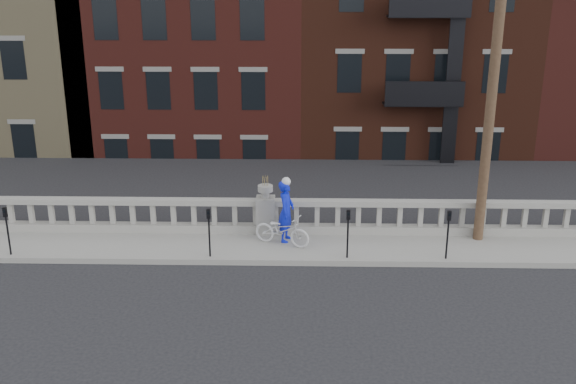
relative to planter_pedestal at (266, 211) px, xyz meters
The scene contains 12 objects.
ground 4.04m from the planter_pedestal, 90.00° to the right, with size 120.00×120.00×0.00m, color black.
sidewalk 1.21m from the planter_pedestal, 90.00° to the right, with size 32.00×2.20×0.15m, color gray.
balustrade 0.19m from the planter_pedestal, ahead, with size 28.00×0.34×1.03m.
planter_pedestal is the anchor object (origin of this frame).
lower_level 19.19m from the planter_pedestal, 88.31° to the left, with size 80.00×44.00×20.80m.
utility_pole 7.61m from the planter_pedestal, ahead, with size 1.60×0.28×10.00m.
parking_meter_a 7.13m from the planter_pedestal, 165.37° to the right, with size 0.10×0.09×1.36m.
parking_meter_b 2.30m from the planter_pedestal, 128.21° to the right, with size 0.10×0.09×1.36m.
parking_meter_c 2.93m from the planter_pedestal, 37.98° to the right, with size 0.10×0.09×1.36m.
parking_meter_d 5.29m from the planter_pedestal, 19.92° to the right, with size 0.10×0.09×1.36m.
bicycle 1.08m from the planter_pedestal, 60.55° to the right, with size 0.58×1.66×0.87m, color silver.
cyclist 0.90m from the planter_pedestal, 44.11° to the right, with size 0.65×0.43×1.79m, color #0D1BCC.
Camera 1 is at (1.08, -13.86, 7.18)m, focal length 40.00 mm.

